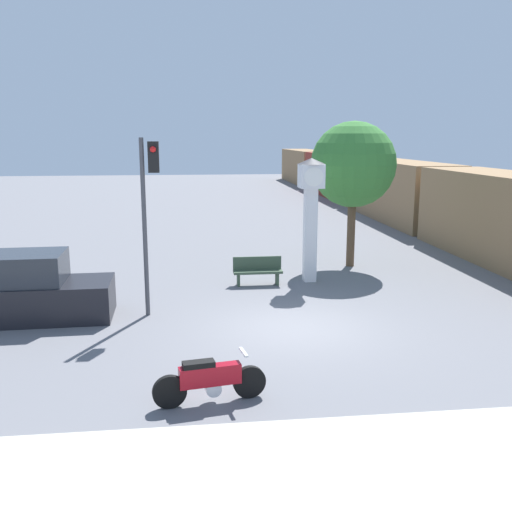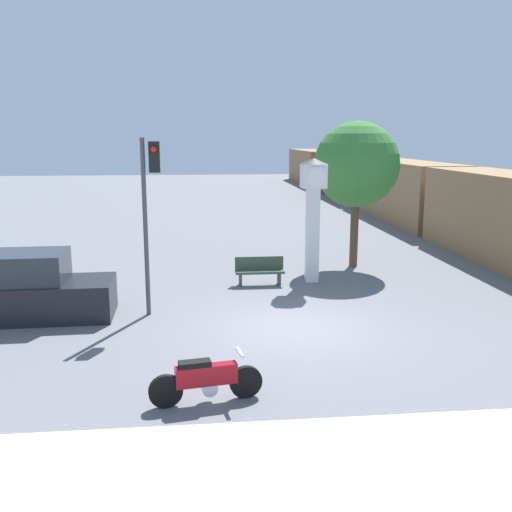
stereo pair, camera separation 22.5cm
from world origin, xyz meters
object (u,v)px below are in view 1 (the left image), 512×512
Objects in this scene: motorcycle at (210,380)px; clock_tower at (311,201)px; freight_train at (362,181)px; bench at (258,270)px; traffic_light at (149,196)px; street_tree at (353,165)px; parked_car at (29,292)px.

clock_tower reaches higher than motorcycle.
bench is at bearing -115.28° from freight_train.
traffic_light is (-5.03, -3.16, 0.53)m from clock_tower.
freight_train is 19.96m from street_tree.
motorcycle is at bearing -111.96° from freight_train.
traffic_light is 8.78m from street_tree.
clock_tower is 0.77× the size of street_tree.
clock_tower reaches higher than parked_car.
street_tree is (-6.22, -18.86, 2.07)m from freight_train.
motorcycle is 0.49× the size of parked_car.
street_tree is 1.26× the size of parked_car.
freight_train is 11.02× the size of traffic_light.
street_tree is 11.90m from parked_car.
parked_car is at bearing 179.57° from traffic_light.
freight_train is at bearing 64.72° from bench.
freight_train is 27.54m from traffic_light.
traffic_light is (-1.34, 5.47, 2.80)m from motorcycle.
clock_tower is at bearing 57.11° from motorcycle.
traffic_light is at bearing 94.06° from motorcycle.
freight_train is (11.91, 29.55, 1.25)m from motorcycle.
clock_tower is 9.06m from parked_car.
freight_train is at bearing 58.32° from motorcycle.
parked_car is at bearing -124.42° from freight_train.
clock_tower is 0.97× the size of parked_car.
freight_train is 23.48m from bench.
bench is (1.90, 8.35, 0.04)m from motorcycle.
motorcycle is at bearing -76.21° from traffic_light.
freight_train is (8.22, 20.92, -1.02)m from clock_tower.
motorcycle is 12.56m from street_tree.
street_tree is at bearing -108.24° from freight_train.
traffic_light is at bearing -1.99° from parked_car.
motorcycle is at bearing -113.17° from clock_tower.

